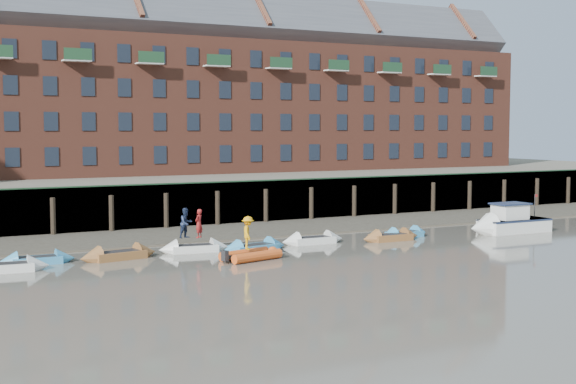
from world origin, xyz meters
TOP-DOWN VIEW (x-y plane):
  - ground at (0.00, 0.00)m, footprint 220.00×220.00m
  - foreshore at (0.00, 18.00)m, footprint 110.00×8.00m
  - mud_band at (0.00, 14.60)m, footprint 110.00×1.60m
  - river_wall at (-0.00, 22.38)m, footprint 110.00×1.23m
  - bank_terrace at (0.00, 36.00)m, footprint 110.00×28.00m
  - apartment_terrace at (-0.00, 36.99)m, footprint 80.60×15.56m
  - rowboat_0 at (-14.92, 9.03)m, footprint 4.44×1.66m
  - rowboat_1 at (-13.06, 10.72)m, footprint 4.06×1.29m
  - rowboat_2 at (-8.73, 10.20)m, footprint 4.71×2.11m
  - rowboat_3 at (-4.04, 10.73)m, footprint 4.35×1.79m
  - rowboat_4 at (-0.94, 9.05)m, footprint 4.63×2.07m
  - rowboat_5 at (3.82, 10.47)m, footprint 4.30×1.37m
  - rowboat_6 at (8.98, 9.31)m, footprint 4.25×1.24m
  - rowboat_7 at (10.67, 10.17)m, footprint 4.07×1.68m
  - rib_tender at (-2.14, 6.66)m, footprint 3.68×2.48m
  - motor_launch at (17.99, 8.79)m, footprint 6.42×2.13m
  - person_rower_a at (-3.74, 10.76)m, footprint 0.74×0.71m
  - person_rower_b at (-4.46, 10.96)m, footprint 1.06×0.95m
  - person_rib_crew at (-2.40, 6.71)m, footprint 1.09×1.37m

SIDE VIEW (x-z plane):
  - ground at x=0.00m, z-range 0.00..0.00m
  - foreshore at x=0.00m, z-range -0.25..0.25m
  - mud_band at x=0.00m, z-range -0.05..0.05m
  - rowboat_7 at x=10.67m, z-range -0.37..0.78m
  - rowboat_1 at x=-13.06m, z-range -0.38..0.79m
  - rowboat_3 at x=-4.04m, z-range -0.40..0.83m
  - rowboat_6 at x=8.98m, z-range -0.40..0.83m
  - rowboat_5 at x=3.82m, z-range -0.40..0.84m
  - rowboat_0 at x=-14.92m, z-range -0.41..0.85m
  - rowboat_4 at x=-0.94m, z-range -0.42..0.88m
  - rowboat_2 at x=-8.73m, z-range -0.43..0.89m
  - rib_tender at x=-2.14m, z-range -0.04..0.58m
  - motor_launch at x=17.99m, z-range -0.65..2.00m
  - person_rib_crew at x=-2.40m, z-range 0.58..2.44m
  - river_wall at x=0.00m, z-range -0.06..3.24m
  - bank_terrace at x=0.00m, z-range 0.00..3.20m
  - person_rower_a at x=-3.74m, z-range 0.82..2.52m
  - person_rower_b at x=-4.46m, z-range 0.82..2.62m
  - apartment_terrace at x=0.00m, z-range 2.34..23.31m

